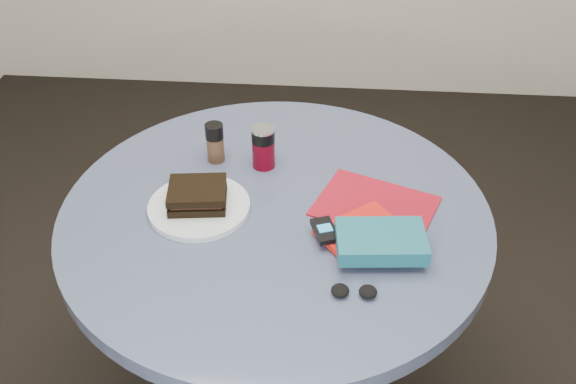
# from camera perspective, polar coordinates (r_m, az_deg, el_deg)

# --- Properties ---
(table) EXTENTS (1.00, 1.00, 0.75)m
(table) POSITION_cam_1_polar(r_m,az_deg,el_deg) (1.60, -1.08, -6.02)
(table) COLOR black
(table) RESTS_ON ground
(plate) EXTENTS (0.26, 0.26, 0.02)m
(plate) POSITION_cam_1_polar(r_m,az_deg,el_deg) (1.50, -7.90, -1.32)
(plate) COLOR silver
(plate) RESTS_ON table
(sandwich) EXTENTS (0.14, 0.13, 0.05)m
(sandwich) POSITION_cam_1_polar(r_m,az_deg,el_deg) (1.48, -8.05, -0.27)
(sandwich) COLOR black
(sandwich) RESTS_ON plate
(soda_can) EXTENTS (0.06, 0.06, 0.11)m
(soda_can) POSITION_cam_1_polar(r_m,az_deg,el_deg) (1.60, -2.20, 3.99)
(soda_can) COLOR #610415
(soda_can) RESTS_ON table
(pepper_grinder) EXTENTS (0.05, 0.05, 0.10)m
(pepper_grinder) POSITION_cam_1_polar(r_m,az_deg,el_deg) (1.63, -6.51, 4.41)
(pepper_grinder) COLOR #4E3421
(pepper_grinder) RESTS_ON table
(magazine) EXTENTS (0.32, 0.28, 0.00)m
(magazine) POSITION_cam_1_polar(r_m,az_deg,el_deg) (1.51, 7.75, -1.25)
(magazine) COLOR maroon
(magazine) RESTS_ON table
(red_book) EXTENTS (0.21, 0.20, 0.01)m
(red_book) POSITION_cam_1_polar(r_m,az_deg,el_deg) (1.42, 6.44, -3.45)
(red_book) COLOR red
(red_book) RESTS_ON magazine
(novel) EXTENTS (0.20, 0.14, 0.04)m
(novel) POSITION_cam_1_polar(r_m,az_deg,el_deg) (1.36, 8.26, -4.35)
(novel) COLOR #155668
(novel) RESTS_ON red_book
(mp3_player) EXTENTS (0.07, 0.09, 0.01)m
(mp3_player) POSITION_cam_1_polar(r_m,az_deg,el_deg) (1.39, 3.29, -3.43)
(mp3_player) COLOR black
(mp3_player) RESTS_ON red_book
(headphones) EXTENTS (0.09, 0.04, 0.02)m
(headphones) POSITION_cam_1_polar(r_m,az_deg,el_deg) (1.29, 5.89, -8.77)
(headphones) COLOR black
(headphones) RESTS_ON table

